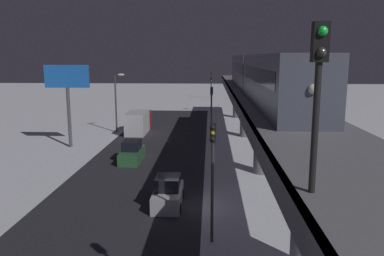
{
  "coord_description": "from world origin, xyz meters",
  "views": [
    {
      "loc": [
        -1.82,
        24.09,
        9.69
      ],
      "look_at": [
        0.33,
        -20.82,
        1.4
      ],
      "focal_mm": 35.97,
      "sensor_mm": 36.0,
      "label": 1
    }
  ],
  "objects_px": {
    "subway_train": "(260,73)",
    "rail_signal": "(318,79)",
    "sedan_silver": "(168,194)",
    "traffic_light_near": "(212,166)",
    "traffic_light_mid": "(211,107)",
    "sedan_green": "(132,153)",
    "commercial_billboard": "(67,85)",
    "box_truck": "(139,122)",
    "traffic_light_distant": "(211,81)",
    "traffic_light_far": "(211,89)"
  },
  "relations": [
    {
      "from": "sedan_silver",
      "to": "traffic_light_mid",
      "type": "distance_m",
      "value": 19.64
    },
    {
      "from": "traffic_light_distant",
      "to": "commercial_billboard",
      "type": "height_order",
      "value": "commercial_billboard"
    },
    {
      "from": "rail_signal",
      "to": "traffic_light_mid",
      "type": "xyz_separation_m",
      "value": [
        2.32,
        -34.35,
        -5.01
      ]
    },
    {
      "from": "box_truck",
      "to": "traffic_light_near",
      "type": "bearing_deg",
      "value": 107.47
    },
    {
      "from": "sedan_silver",
      "to": "traffic_light_near",
      "type": "height_order",
      "value": "traffic_light_near"
    },
    {
      "from": "traffic_light_near",
      "to": "traffic_light_mid",
      "type": "xyz_separation_m",
      "value": [
        0.0,
        -24.22,
        0.0
      ]
    },
    {
      "from": "sedan_silver",
      "to": "traffic_light_far",
      "type": "xyz_separation_m",
      "value": [
        -2.9,
        -43.33,
        3.41
      ]
    },
    {
      "from": "commercial_billboard",
      "to": "traffic_light_distant",
      "type": "bearing_deg",
      "value": -106.73
    },
    {
      "from": "traffic_light_near",
      "to": "commercial_billboard",
      "type": "bearing_deg",
      "value": -54.2
    },
    {
      "from": "sedan_green",
      "to": "sedan_silver",
      "type": "bearing_deg",
      "value": 113.13
    },
    {
      "from": "traffic_light_distant",
      "to": "box_truck",
      "type": "bearing_deg",
      "value": 77.39
    },
    {
      "from": "traffic_light_mid",
      "to": "traffic_light_distant",
      "type": "xyz_separation_m",
      "value": [
        0.0,
        -48.43,
        0.0
      ]
    },
    {
      "from": "sedan_silver",
      "to": "traffic_light_near",
      "type": "relative_size",
      "value": 0.63
    },
    {
      "from": "box_truck",
      "to": "traffic_light_mid",
      "type": "relative_size",
      "value": 1.16
    },
    {
      "from": "box_truck",
      "to": "traffic_light_mid",
      "type": "bearing_deg",
      "value": 147.89
    },
    {
      "from": "sedan_silver",
      "to": "commercial_billboard",
      "type": "xyz_separation_m",
      "value": [
        12.51,
        -16.27,
        6.04
      ]
    },
    {
      "from": "traffic_light_near",
      "to": "traffic_light_far",
      "type": "relative_size",
      "value": 1.0
    },
    {
      "from": "subway_train",
      "to": "traffic_light_distant",
      "type": "distance_m",
      "value": 57.0
    },
    {
      "from": "traffic_light_far",
      "to": "traffic_light_near",
      "type": "bearing_deg",
      "value": 90.0
    },
    {
      "from": "subway_train",
      "to": "sedan_silver",
      "type": "relative_size",
      "value": 9.12
    },
    {
      "from": "traffic_light_far",
      "to": "commercial_billboard",
      "type": "height_order",
      "value": "commercial_billboard"
    },
    {
      "from": "subway_train",
      "to": "rail_signal",
      "type": "relative_size",
      "value": 9.22
    },
    {
      "from": "traffic_light_far",
      "to": "sedan_silver",
      "type": "bearing_deg",
      "value": 86.17
    },
    {
      "from": "rail_signal",
      "to": "commercial_billboard",
      "type": "height_order",
      "value": "rail_signal"
    },
    {
      "from": "sedan_silver",
      "to": "commercial_billboard",
      "type": "height_order",
      "value": "commercial_billboard"
    },
    {
      "from": "sedan_green",
      "to": "box_truck",
      "type": "relative_size",
      "value": 0.6
    },
    {
      "from": "subway_train",
      "to": "rail_signal",
      "type": "xyz_separation_m",
      "value": [
        1.93,
        26.09,
        0.95
      ]
    },
    {
      "from": "subway_train",
      "to": "rail_signal",
      "type": "bearing_deg",
      "value": 85.76
    },
    {
      "from": "rail_signal",
      "to": "sedan_green",
      "type": "relative_size",
      "value": 0.91
    },
    {
      "from": "rail_signal",
      "to": "box_truck",
      "type": "height_order",
      "value": "rail_signal"
    },
    {
      "from": "subway_train",
      "to": "traffic_light_distant",
      "type": "relative_size",
      "value": 5.76
    },
    {
      "from": "subway_train",
      "to": "box_truck",
      "type": "height_order",
      "value": "subway_train"
    },
    {
      "from": "rail_signal",
      "to": "commercial_billboard",
      "type": "xyz_separation_m",
      "value": [
        17.73,
        -31.5,
        -2.38
      ]
    },
    {
      "from": "sedan_silver",
      "to": "sedan_green",
      "type": "relative_size",
      "value": 0.92
    },
    {
      "from": "traffic_light_mid",
      "to": "traffic_light_distant",
      "type": "bearing_deg",
      "value": -90.0
    },
    {
      "from": "traffic_light_far",
      "to": "commercial_billboard",
      "type": "bearing_deg",
      "value": 60.34
    },
    {
      "from": "traffic_light_far",
      "to": "commercial_billboard",
      "type": "relative_size",
      "value": 0.72
    },
    {
      "from": "traffic_light_far",
      "to": "box_truck",
      "type": "bearing_deg",
      "value": 62.51
    },
    {
      "from": "rail_signal",
      "to": "traffic_light_far",
      "type": "xyz_separation_m",
      "value": [
        2.32,
        -58.56,
        -5.01
      ]
    },
    {
      "from": "sedan_green",
      "to": "traffic_light_mid",
      "type": "bearing_deg",
      "value": -131.94
    },
    {
      "from": "sedan_silver",
      "to": "traffic_light_distant",
      "type": "xyz_separation_m",
      "value": [
        -2.9,
        -67.55,
        3.41
      ]
    },
    {
      "from": "rail_signal",
      "to": "traffic_light_distant",
      "type": "xyz_separation_m",
      "value": [
        2.32,
        -82.78,
        -5.01
      ]
    },
    {
      "from": "subway_train",
      "to": "sedan_green",
      "type": "distance_m",
      "value": 13.92
    },
    {
      "from": "box_truck",
      "to": "traffic_light_mid",
      "type": "height_order",
      "value": "traffic_light_mid"
    },
    {
      "from": "subway_train",
      "to": "commercial_billboard",
      "type": "height_order",
      "value": "subway_train"
    },
    {
      "from": "rail_signal",
      "to": "sedan_green",
      "type": "bearing_deg",
      "value": -69.31
    },
    {
      "from": "sedan_silver",
      "to": "traffic_light_near",
      "type": "xyz_separation_m",
      "value": [
        -2.9,
        5.1,
        3.41
      ]
    },
    {
      "from": "sedan_silver",
      "to": "commercial_billboard",
      "type": "relative_size",
      "value": 0.45
    },
    {
      "from": "sedan_green",
      "to": "traffic_light_far",
      "type": "height_order",
      "value": "traffic_light_far"
    },
    {
      "from": "sedan_green",
      "to": "traffic_light_near",
      "type": "relative_size",
      "value": 0.69
    }
  ]
}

